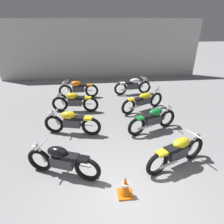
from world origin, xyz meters
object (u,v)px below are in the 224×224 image
motorcycle_left_row_1 (72,122)px  motorcycle_right_row_1 (153,119)px  motorcycle_left_row_2 (75,102)px  motorcycle_right_row_3 (133,86)px  motorcycle_right_row_0 (177,152)px  motorcycle_left_row_3 (78,89)px  traffic_cone (125,186)px  motorcycle_left_row_0 (62,161)px  motorcycle_right_row_2 (143,100)px

motorcycle_left_row_1 → motorcycle_right_row_1: bearing=-2.2°
motorcycle_left_row_1 → motorcycle_left_row_2: bearing=90.6°
motorcycle_right_row_1 → motorcycle_right_row_3: 3.64m
motorcycle_right_row_0 → motorcycle_right_row_3: (-0.02, 5.44, 0.00)m
motorcycle_left_row_1 → motorcycle_left_row_2: size_ratio=0.99×
motorcycle_left_row_3 → traffic_cone: 6.23m
motorcycle_left_row_2 → traffic_cone: size_ratio=3.64×
motorcycle_left_row_1 → motorcycle_right_row_0: bearing=-33.7°
motorcycle_left_row_3 → motorcycle_right_row_0: size_ratio=1.06×
motorcycle_right_row_0 → traffic_cone: size_ratio=3.45×
traffic_cone → motorcycle_right_row_3: bearing=76.5°
motorcycle_left_row_0 → motorcycle_left_row_3: (0.13, 5.33, 0.00)m
motorcycle_right_row_0 → traffic_cone: 1.71m
motorcycle_right_row_0 → traffic_cone: motorcycle_right_row_0 is taller
motorcycle_left_row_1 → traffic_cone: size_ratio=3.60×
motorcycle_left_row_0 → motorcycle_right_row_2: motorcycle_right_row_2 is taller
motorcycle_right_row_1 → traffic_cone: (-1.42, -2.58, -0.20)m
motorcycle_left_row_0 → traffic_cone: bearing=-28.2°
motorcycle_right_row_0 → motorcycle_right_row_2: size_ratio=0.92×
motorcycle_right_row_0 → motorcycle_right_row_3: size_ratio=0.95×
motorcycle_left_row_1 → motorcycle_left_row_3: size_ratio=0.98×
motorcycle_right_row_0 → motorcycle_right_row_3: same height
motorcycle_right_row_0 → motorcycle_right_row_1: 1.80m
traffic_cone → motorcycle_right_row_0: bearing=27.3°
motorcycle_left_row_2 → motorcycle_right_row_0: (2.88, -3.66, 0.00)m
traffic_cone → motorcycle_right_row_1: bearing=61.2°
motorcycle_left_row_2 → motorcycle_right_row_0: bearing=-51.9°
motorcycle_left_row_3 → motorcycle_right_row_1: bearing=-52.2°
traffic_cone → motorcycle_left_row_3: bearing=102.1°
motorcycle_left_row_2 → motorcycle_right_row_1: (2.79, -1.86, 0.00)m
motorcycle_left_row_3 → motorcycle_right_row_2: size_ratio=0.98×
motorcycle_left_row_3 → motorcycle_left_row_1: bearing=-90.8°
motorcycle_left_row_2 → motorcycle_right_row_2: (2.89, -0.19, -0.01)m
motorcycle_left_row_0 → motorcycle_left_row_1: bearing=87.5°
motorcycle_right_row_2 → motorcycle_left_row_3: bearing=146.9°
motorcycle_left_row_2 → motorcycle_left_row_3: same height
motorcycle_left_row_1 → motorcycle_left_row_3: (0.05, 3.41, 0.00)m
motorcycle_right_row_1 → motorcycle_right_row_3: (0.07, 3.64, 0.00)m
motorcycle_right_row_2 → traffic_cone: (-1.52, -4.26, -0.19)m
motorcycle_left_row_0 → motorcycle_left_row_2: size_ratio=0.95×
motorcycle_right_row_0 → motorcycle_left_row_1: bearing=146.3°
motorcycle_right_row_2 → motorcycle_right_row_3: bearing=90.7°
motorcycle_left_row_2 → traffic_cone: motorcycle_left_row_2 is taller
motorcycle_right_row_1 → motorcycle_right_row_0: bearing=-87.1°
motorcycle_left_row_3 → motorcycle_right_row_3: same height
motorcycle_left_row_1 → motorcycle_right_row_1: same height
motorcycle_right_row_3 → motorcycle_right_row_1: bearing=-91.2°
motorcycle_right_row_0 → traffic_cone: (-1.51, -0.78, -0.20)m
motorcycle_left_row_3 → motorcycle_right_row_1: (2.72, -3.51, 0.00)m
motorcycle_left_row_1 → motorcycle_right_row_1: (2.77, -0.11, 0.00)m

